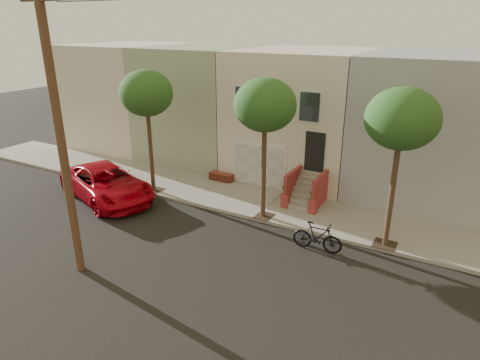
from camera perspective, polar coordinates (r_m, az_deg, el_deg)
The scene contains 9 objects.
ground at distance 17.09m, azimuth -5.86°, elevation -9.53°, with size 90.00×90.00×0.00m, color black.
sidewalk at distance 21.16m, azimuth 2.41°, elevation -3.01°, with size 40.00×3.70×0.15m, color gray.
house_row at distance 25.22m, azimuth 8.63°, elevation 9.19°, with size 33.10×11.70×7.00m.
tree_left at distance 21.54m, azimuth -12.64°, elevation 11.34°, with size 2.70×2.57×6.30m.
tree_mid at distance 17.94m, azimuth 3.42°, elevation 10.00°, with size 2.70×2.57×6.30m.
tree_right at distance 16.37m, azimuth 21.16°, elevation 7.62°, with size 2.70×2.57×6.30m.
utility_pole at distance 9.44m, azimuth 23.12°, elevation -2.07°, with size 23.60×1.22×10.00m.
pickup_truck at distance 22.45m, azimuth -17.71°, elevation -0.44°, with size 2.84×6.17×1.71m, color #B30313.
motorcycle at distance 17.03m, azimuth 10.46°, elevation -7.60°, with size 0.57×2.00×1.20m, color black.
Camera 1 is at (8.67, -11.98, 8.57)m, focal length 31.38 mm.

